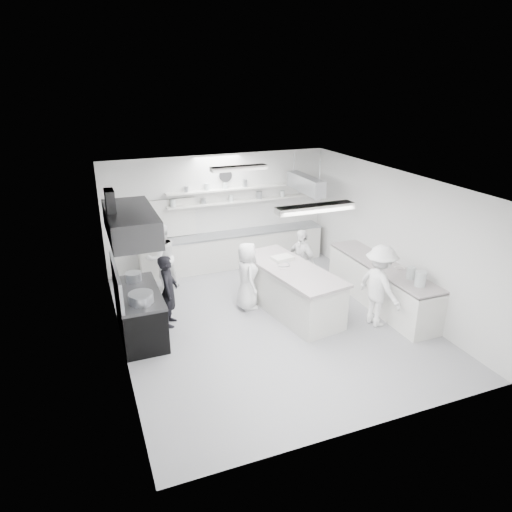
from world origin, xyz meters
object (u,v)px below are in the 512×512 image
object	(u,v)px
right_counter	(381,285)
cook_back	(162,257)
prep_island	(291,290)
stove	(140,315)
back_counter	(233,250)
cook_stove	(169,291)

from	to	relation	value
right_counter	cook_back	bearing A→B (deg)	149.03
prep_island	cook_back	world-z (taller)	cook_back
stove	back_counter	world-z (taller)	back_counter
prep_island	cook_stove	bearing A→B (deg)	162.81
back_counter	cook_stove	distance (m)	3.45
stove	cook_stove	bearing A→B (deg)	19.57
cook_stove	back_counter	bearing A→B (deg)	-21.87
cook_back	stove	bearing A→B (deg)	50.43
back_counter	stove	bearing A→B (deg)	-136.01
back_counter	prep_island	distance (m)	2.94
right_counter	cook_stove	size ratio (longest dim) A/B	2.15
right_counter	cook_stove	bearing A→B (deg)	169.88
back_counter	cook_stove	size ratio (longest dim) A/B	3.26
stove	prep_island	size ratio (longest dim) A/B	0.68
back_counter	right_counter	xyz separation A→B (m)	(2.35, -3.40, 0.01)
back_counter	right_counter	distance (m)	4.13
back_counter	prep_island	world-z (taller)	prep_island
prep_island	cook_back	bearing A→B (deg)	128.20
stove	back_counter	size ratio (longest dim) A/B	0.36
right_counter	cook_back	world-z (taller)	cook_back
back_counter	prep_island	size ratio (longest dim) A/B	1.88
cook_stove	cook_back	bearing A→B (deg)	13.12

